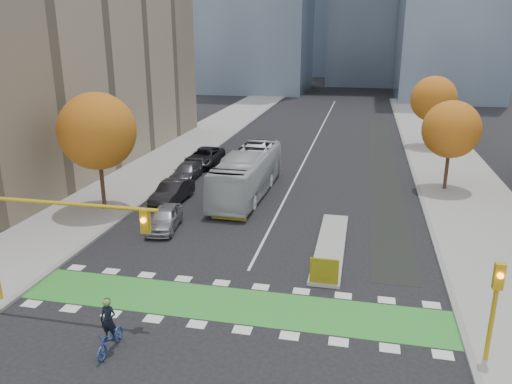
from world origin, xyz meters
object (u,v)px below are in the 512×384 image
at_px(parked_car_a, 165,218).
at_px(traffic_signal_west, 39,225).
at_px(parked_car_c, 187,172).
at_px(hazard_board, 324,271).
at_px(parked_car_b, 172,192).
at_px(tree_east_far, 434,99).
at_px(tree_east_near, 451,130).
at_px(tree_west, 97,131).
at_px(bus, 247,173).
at_px(parked_car_d, 205,157).
at_px(traffic_signal_east, 495,298).
at_px(cyclist, 110,334).

bearing_deg(parked_car_a, traffic_signal_west, -105.91).
bearing_deg(parked_car_c, hazard_board, -54.09).
bearing_deg(parked_car_b, tree_east_far, 51.96).
bearing_deg(tree_east_near, tree_east_far, 88.21).
relative_size(tree_west, bus, 0.67).
bearing_deg(parked_car_d, tree_west, -102.57).
bearing_deg(bus, parked_car_a, -112.40).
distance_m(tree_west, traffic_signal_east, 25.90).
height_order(tree_east_far, parked_car_d, tree_east_far).
xyz_separation_m(tree_east_near, traffic_signal_west, (-19.93, -22.51, -0.83)).
xyz_separation_m(parked_car_a, parked_car_b, (-1.45, 5.00, 0.07)).
height_order(tree_west, traffic_signal_east, tree_west).
height_order(bus, parked_car_b, bus).
height_order(hazard_board, tree_west, tree_west).
relative_size(parked_car_a, parked_car_d, 0.74).
distance_m(traffic_signal_west, cyclist, 5.87).
height_order(hazard_board, parked_car_c, hazard_board).
bearing_deg(tree_east_far, parked_car_c, -140.97).
relative_size(traffic_signal_west, parked_car_c, 1.80).
distance_m(traffic_signal_east, parked_car_b, 23.92).
bearing_deg(bus, traffic_signal_east, -51.94).
bearing_deg(hazard_board, traffic_signal_west, -158.45).
distance_m(tree_east_near, traffic_signal_east, 22.66).
bearing_deg(cyclist, traffic_signal_east, 9.57).
xyz_separation_m(cyclist, bus, (0.67, 20.45, 0.94)).
bearing_deg(parked_car_a, tree_west, 148.49).
relative_size(bus, parked_car_b, 2.54).
distance_m(hazard_board, traffic_signal_west, 13.23).
xyz_separation_m(tree_west, traffic_signal_west, (4.07, -12.51, -1.58)).
xyz_separation_m(hazard_board, traffic_signal_east, (6.50, -4.71, 1.93)).
xyz_separation_m(hazard_board, cyclist, (-7.67, -7.09, -0.04)).
xyz_separation_m(tree_east_near, cyclist, (-15.67, -24.89, -4.10)).
relative_size(hazard_board, parked_car_a, 0.33).
bearing_deg(hazard_board, parked_car_b, 139.00).
bearing_deg(tree_east_near, traffic_signal_east, -93.81).
bearing_deg(parked_car_d, tree_east_far, 29.93).
relative_size(tree_west, traffic_signal_east, 2.01).
relative_size(hazard_board, parked_car_d, 0.24).
relative_size(cyclist, bus, 0.19).
bearing_deg(traffic_signal_west, parked_car_d, 92.35).
height_order(cyclist, parked_car_b, cyclist).
xyz_separation_m(hazard_board, tree_east_far, (8.50, 33.80, 4.44)).
bearing_deg(traffic_signal_west, hazard_board, 21.55).
relative_size(tree_east_far, parked_car_a, 1.81).
distance_m(hazard_board, parked_car_b, 15.84).
xyz_separation_m(traffic_signal_west, parked_car_c, (-1.07, 21.08, -3.35)).
xyz_separation_m(tree_east_far, parked_car_a, (-19.00, -28.41, -4.52)).
height_order(hazard_board, parked_car_b, parked_car_b).
distance_m(parked_car_a, parked_car_d, 16.17).
bearing_deg(parked_car_c, tree_east_far, 36.48).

